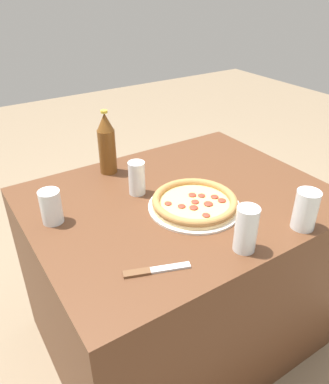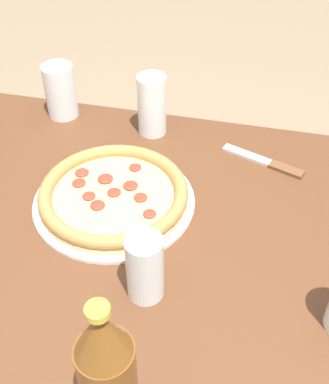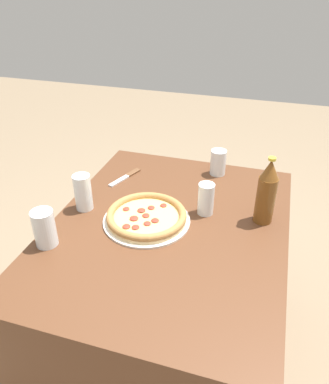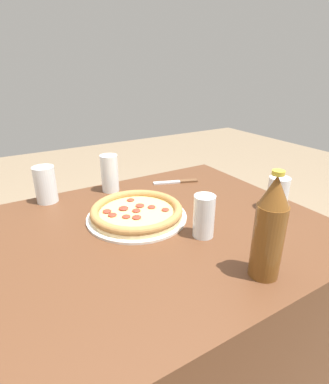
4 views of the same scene
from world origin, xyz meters
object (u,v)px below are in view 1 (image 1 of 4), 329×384
glass_iced_tea (137,179)px  beer_bottle (107,144)px  glass_red_wine (51,208)px  pizza_pepperoni (194,203)px  glass_orange_juice (305,211)px  glass_cola (246,231)px  knife (154,270)px

glass_iced_tea → beer_bottle: (0.01, -0.22, 0.07)m
glass_iced_tea → glass_red_wine: bearing=1.9°
pizza_pepperoni → glass_iced_tea: glass_iced_tea is taller
glass_red_wine → beer_bottle: 0.39m
pizza_pepperoni → glass_orange_juice: size_ratio=2.45×
glass_orange_juice → glass_cola: size_ratio=0.92×
glass_red_wine → beer_bottle: bearing=-144.1°
knife → beer_bottle: bearing=-104.4°
glass_red_wine → beer_bottle: beer_bottle is taller
pizza_pepperoni → knife: size_ratio=1.75×
glass_iced_tea → beer_bottle: 0.23m
glass_iced_tea → glass_orange_juice: bearing=125.4°
beer_bottle → knife: size_ratio=1.41×
beer_bottle → glass_iced_tea: bearing=93.7°
glass_cola → knife: (0.28, -0.06, -0.06)m
glass_cola → glass_red_wine: 0.63m
glass_orange_juice → knife: bearing=-9.3°
glass_orange_juice → beer_bottle: (0.36, -0.70, 0.06)m
glass_cola → beer_bottle: bearing=-79.9°
glass_iced_tea → glass_cola: 0.48m
glass_orange_juice → glass_red_wine: 0.82m
glass_iced_tea → knife: size_ratio=0.68×
glass_iced_tea → pizza_pepperoni: bearing=120.1°
glass_orange_juice → beer_bottle: 0.79m
pizza_pepperoni → beer_bottle: bearing=-72.7°
knife → pizza_pepperoni: bearing=-145.2°
pizza_pepperoni → glass_red_wine: glass_red_wine is taller
glass_orange_juice → beer_bottle: bearing=-62.9°
pizza_pepperoni → glass_cola: bearing=88.0°
knife → glass_red_wine: bearing=-68.2°
glass_iced_tea → knife: 0.44m
glass_iced_tea → glass_orange_juice: 0.59m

